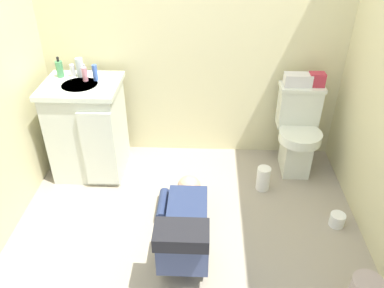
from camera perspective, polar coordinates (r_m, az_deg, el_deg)
The scene contains 15 objects.
ground_plane at distance 2.96m, azimuth -0.68°, elevation -11.69°, with size 3.02×2.98×0.04m, color gray.
wall_back at distance 3.25m, azimuth 0.15°, elevation 17.64°, with size 2.68×0.08×2.40m, color beige.
toilet at distance 3.40m, azimuth 15.31°, elevation 1.80°, with size 0.36×0.46×0.75m.
vanity_cabinet at distance 3.34m, azimuth -15.07°, elevation 2.29°, with size 0.60×0.53×0.82m.
faucet at distance 3.27m, azimuth -15.61°, elevation 10.42°, with size 0.02×0.02×0.10m, color silver.
person_plumber at distance 2.67m, azimuth -1.15°, elevation -12.03°, with size 0.39×1.06×0.52m.
tissue_box at distance 3.27m, azimuth 15.35°, elevation 9.13°, with size 0.22×0.11×0.10m, color silver.
toiletry_bag at distance 3.31m, azimuth 17.93°, elevation 9.05°, with size 0.12×0.09×0.11m, color #B22D3F.
soap_dispenser at distance 3.31m, azimuth -18.94°, elevation 10.44°, with size 0.06×0.06×0.17m.
bottle_white at distance 3.29m, azimuth -17.18°, elevation 10.31°, with size 0.04×0.04×0.10m, color silver.
bottle_clear at distance 3.27m, azimuth -16.20°, elevation 10.79°, with size 0.06×0.06×0.15m, color silver.
bottle_pink at distance 3.18m, azimuth -15.54°, elevation 9.90°, with size 0.04×0.04×0.11m, color pink.
bottle_blue at distance 3.17m, azimuth -14.10°, elevation 10.16°, with size 0.04×0.04×0.13m, color #3E60B9.
paper_towel_roll at distance 3.23m, azimuth 10.45°, elevation -5.02°, with size 0.11×0.11×0.21m, color white.
toilet_paper_roll at distance 3.08m, azimuth 20.61°, elevation -10.41°, with size 0.11×0.11×0.10m, color white.
Camera 1 is at (0.12, -2.10, 2.07)m, focal length 36.17 mm.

